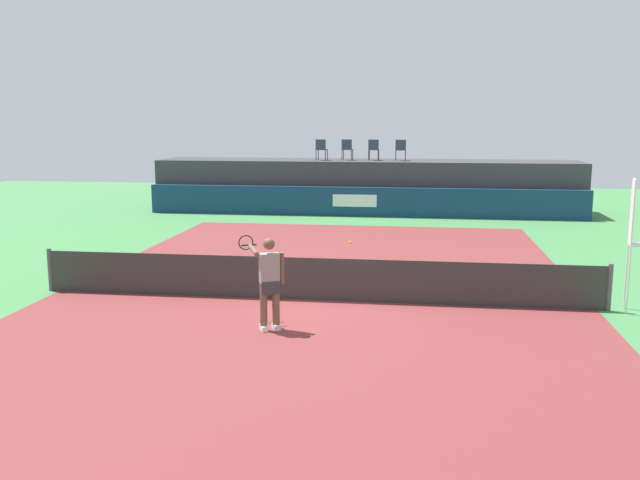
# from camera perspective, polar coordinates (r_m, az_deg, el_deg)

# --- Properties ---
(ground_plane) EXTENTS (48.00, 48.00, 0.00)m
(ground_plane) POSITION_cam_1_polar(r_m,az_deg,el_deg) (18.26, 0.91, -2.57)
(ground_plane) COLOR #3D7A42
(court_inner) EXTENTS (12.00, 22.00, 0.00)m
(court_inner) POSITION_cam_1_polar(r_m,az_deg,el_deg) (15.37, -0.48, -4.95)
(court_inner) COLOR maroon
(court_inner) RESTS_ON ground
(sponsor_wall) EXTENTS (18.00, 0.22, 1.20)m
(sponsor_wall) POSITION_cam_1_polar(r_m,az_deg,el_deg) (28.47, 3.53, 3.14)
(sponsor_wall) COLOR navy
(sponsor_wall) RESTS_ON ground
(spectator_platform) EXTENTS (18.00, 2.80, 2.20)m
(spectator_platform) POSITION_cam_1_polar(r_m,az_deg,el_deg) (30.21, 3.81, 4.48)
(spectator_platform) COLOR #38383D
(spectator_platform) RESTS_ON ground
(spectator_chair_far_left) EXTENTS (0.48, 0.48, 0.89)m
(spectator_chair_far_left) POSITION_cam_1_polar(r_m,az_deg,el_deg) (29.93, 0.11, 7.51)
(spectator_chair_far_left) COLOR #2D3D56
(spectator_chair_far_left) RESTS_ON spectator_platform
(spectator_chair_left) EXTENTS (0.46, 0.46, 0.89)m
(spectator_chair_left) POSITION_cam_1_polar(r_m,az_deg,el_deg) (30.04, 2.24, 7.51)
(spectator_chair_left) COLOR #2D3D56
(spectator_chair_left) RESTS_ON spectator_platform
(spectator_chair_center) EXTENTS (0.45, 0.45, 0.89)m
(spectator_chair_center) POSITION_cam_1_polar(r_m,az_deg,el_deg) (29.92, 4.43, 7.48)
(spectator_chair_center) COLOR #2D3D56
(spectator_chair_center) RESTS_ON spectator_platform
(spectator_chair_right) EXTENTS (0.45, 0.45, 0.89)m
(spectator_chair_right) POSITION_cam_1_polar(r_m,az_deg,el_deg) (29.77, 6.64, 7.43)
(spectator_chair_right) COLOR #2D3D56
(spectator_chair_right) RESTS_ON spectator_platform
(umpire_chair) EXTENTS (0.50, 0.50, 2.76)m
(umpire_chair) POSITION_cam_1_polar(r_m,az_deg,el_deg) (15.54, 24.49, 0.29)
(umpire_chair) COLOR white
(umpire_chair) RESTS_ON ground
(tennis_net) EXTENTS (12.40, 0.02, 0.95)m
(tennis_net) POSITION_cam_1_polar(r_m,az_deg,el_deg) (15.25, -0.48, -3.24)
(tennis_net) COLOR #2D2D2D
(tennis_net) RESTS_ON ground
(net_post_near) EXTENTS (0.10, 0.10, 1.00)m
(net_post_near) POSITION_cam_1_polar(r_m,az_deg,el_deg) (17.27, -21.30, -2.28)
(net_post_near) COLOR #4C4C51
(net_post_near) RESTS_ON ground
(net_post_far) EXTENTS (0.10, 0.10, 1.00)m
(net_post_far) POSITION_cam_1_polar(r_m,az_deg,el_deg) (15.61, 22.70, -3.62)
(net_post_far) COLOR #4C4C51
(net_post_far) RESTS_ON ground
(tennis_player) EXTENTS (1.04, 1.05, 1.77)m
(tennis_player) POSITION_cam_1_polar(r_m,az_deg,el_deg) (13.08, -4.23, -3.31)
(tennis_player) COLOR white
(tennis_player) RESTS_ON court_inner
(tennis_ball) EXTENTS (0.07, 0.07, 0.07)m
(tennis_ball) POSITION_cam_1_polar(r_m,az_deg,el_deg) (22.35, 2.50, -0.17)
(tennis_ball) COLOR #D8EA33
(tennis_ball) RESTS_ON court_inner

